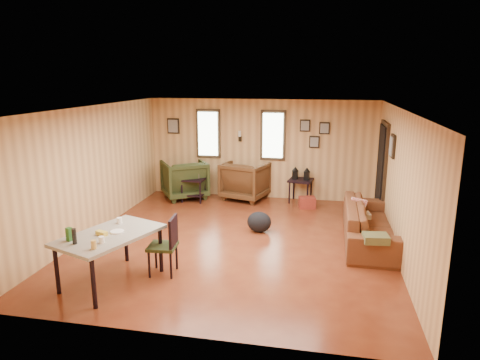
# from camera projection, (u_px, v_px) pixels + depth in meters

# --- Properties ---
(room) EXTENTS (5.54, 6.04, 2.44)m
(room) POSITION_uv_depth(u_px,v_px,m) (248.00, 174.00, 7.75)
(room) COLOR brown
(room) RESTS_ON ground
(sofa) EXTENTS (0.74, 2.41, 0.94)m
(sofa) POSITION_uv_depth(u_px,v_px,m) (372.00, 217.00, 7.66)
(sofa) COLOR brown
(sofa) RESTS_ON ground
(recliner_brown) EXTENTS (1.21, 1.17, 1.02)m
(recliner_brown) POSITION_uv_depth(u_px,v_px,m) (246.00, 179.00, 10.37)
(recliner_brown) COLOR #4E2F17
(recliner_brown) RESTS_ON ground
(recliner_green) EXTENTS (1.34, 1.32, 1.02)m
(recliner_green) POSITION_uv_depth(u_px,v_px,m) (184.00, 177.00, 10.48)
(recliner_green) COLOR #2B3317
(recliner_green) RESTS_ON ground
(end_table) EXTENTS (0.56, 0.51, 0.69)m
(end_table) POSITION_uv_depth(u_px,v_px,m) (194.00, 185.00, 10.20)
(end_table) COLOR black
(end_table) RESTS_ON ground
(side_table) EXTENTS (0.61, 0.61, 0.86)m
(side_table) POSITION_uv_depth(u_px,v_px,m) (301.00, 178.00, 10.08)
(side_table) COLOR black
(side_table) RESTS_ON ground
(cooler) EXTENTS (0.41, 0.33, 0.26)m
(cooler) POSITION_uv_depth(u_px,v_px,m) (307.00, 202.00, 9.73)
(cooler) COLOR maroon
(cooler) RESTS_ON ground
(backpack) EXTENTS (0.53, 0.44, 0.40)m
(backpack) POSITION_uv_depth(u_px,v_px,m) (259.00, 222.00, 8.21)
(backpack) COLOR black
(backpack) RESTS_ON ground
(sofa_pillows) EXTENTS (0.56, 1.65, 0.34)m
(sofa_pillows) POSITION_uv_depth(u_px,v_px,m) (367.00, 223.00, 7.25)
(sofa_pillows) COLOR #50522E
(sofa_pillows) RESTS_ON sofa
(dining_table) EXTENTS (1.33, 1.68, 0.96)m
(dining_table) POSITION_uv_depth(u_px,v_px,m) (109.00, 238.00, 6.09)
(dining_table) COLOR gray
(dining_table) RESTS_ON ground
(dining_chair) EXTENTS (0.44, 0.44, 0.90)m
(dining_chair) POSITION_uv_depth(u_px,v_px,m) (167.00, 242.00, 6.40)
(dining_chair) COLOR #2B3317
(dining_chair) RESTS_ON ground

